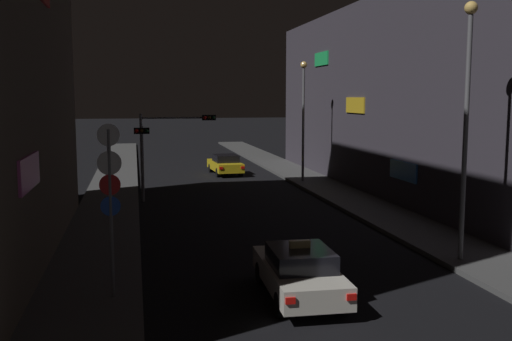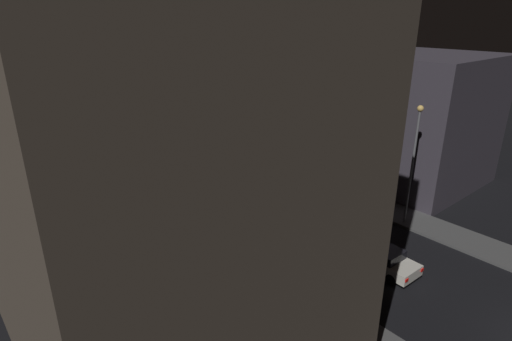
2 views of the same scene
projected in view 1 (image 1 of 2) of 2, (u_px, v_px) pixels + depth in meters
The scene contains 10 objects.
sidewalk_left at pixel (114, 185), 36.06m from camera, with size 2.89×64.85×0.18m, color #4C4C4C.
sidewalk_right at pixel (309, 180), 38.57m from camera, with size 2.89×64.85×0.18m, color #4C4C4C.
building_facade_right at pixel (445, 98), 35.07m from camera, with size 11.36×32.21×10.90m.
taxi at pixel (299, 272), 16.00m from camera, with size 1.94×4.50×1.62m.
far_car at pixel (225, 164), 41.76m from camera, with size 2.07×4.55×1.42m.
traffic_light_overhead at pixel (173, 134), 34.22m from camera, with size 4.44×0.42×4.52m.
traffic_light_left_kerb at pixel (142, 148), 30.57m from camera, with size 0.80×0.42×3.98m.
sign_pole_left at pixel (110, 194), 15.31m from camera, with size 0.63×0.10×4.61m.
street_lamp_near_block at pixel (467, 105), 18.67m from camera, with size 0.42×0.42×8.26m.
street_lamp_far_block at pixel (303, 108), 36.65m from camera, with size 0.42×0.42×7.50m.
Camera 1 is at (-4.90, -6.28, 5.46)m, focal length 41.17 mm.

